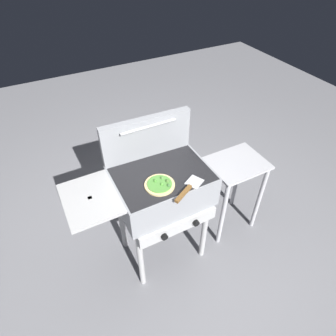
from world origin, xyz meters
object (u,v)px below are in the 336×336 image
Objects in this scene: prep_table at (233,181)px; pizza_veggie at (160,184)px; spatula at (188,189)px; grill at (160,189)px.

pizza_veggie is at bearing -171.90° from prep_table.
prep_table is at bearing 8.10° from pizza_veggie.
spatula is 0.35× the size of prep_table.
prep_table is (0.67, 0.00, -0.23)m from grill.
spatula is at bearing -66.66° from grill.
grill is at bearing 64.47° from pizza_veggie.
grill is 5.01× the size of pizza_veggie.
spatula is (0.14, -0.11, -0.00)m from pizza_veggie.
pizza_veggie reaches higher than grill.
prep_table is (0.72, 0.10, -0.39)m from pizza_veggie.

